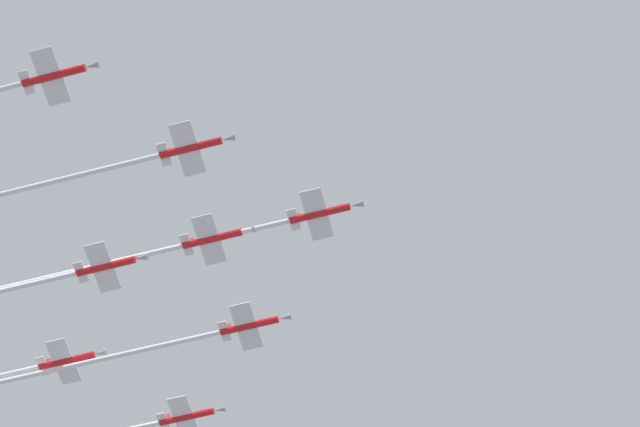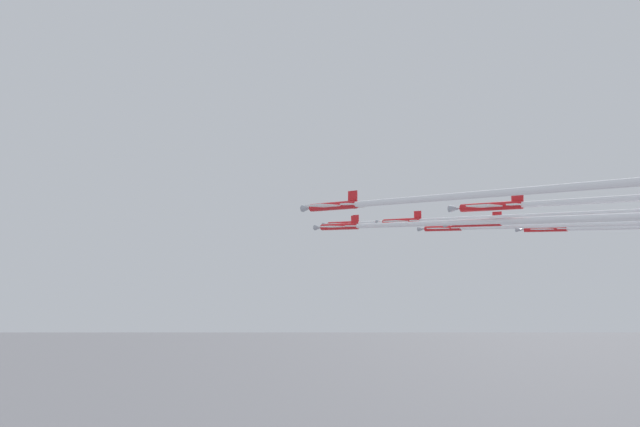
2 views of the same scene
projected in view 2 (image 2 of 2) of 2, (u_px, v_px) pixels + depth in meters
jet_lead at (412, 221)px, 115.34m from camera, size 39.86×62.08×2.70m
jet_port_inner at (445, 223)px, 88.20m from camera, size 44.60×69.58×2.70m
jet_starboard_inner at (523, 226)px, 114.25m from camera, size 38.58×60.06×2.70m
jet_port_outer at (473, 218)px, 104.00m from camera, size 35.29×54.87×2.70m
jet_starboard_outer at (445, 197)px, 67.83m from camera, size 39.13×60.93×2.70m
jet_port_trail at (627, 218)px, 83.02m from camera, size 45.80×71.47×2.70m
jet_starboard_trail at (630, 198)px, 67.15m from camera, size 37.27×57.99×2.70m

